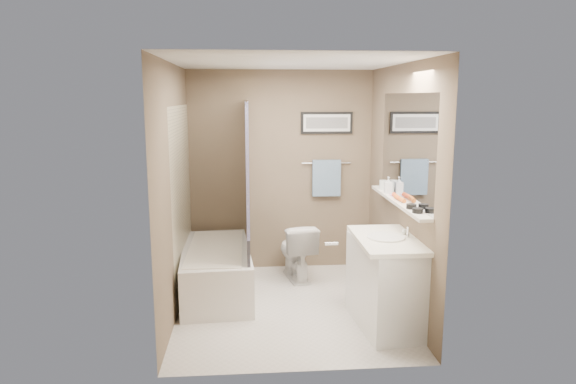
{
  "coord_description": "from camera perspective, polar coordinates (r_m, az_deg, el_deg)",
  "views": [
    {
      "loc": [
        -0.4,
        -4.87,
        2.09
      ],
      "look_at": [
        0.0,
        0.15,
        1.15
      ],
      "focal_mm": 32.0,
      "sensor_mm": 36.0,
      "label": 1
    }
  ],
  "objects": [
    {
      "name": "towel",
      "position": [
        6.21,
        4.29,
        1.56
      ],
      "size": [
        0.34,
        0.05,
        0.44
      ],
      "primitive_type": "cube",
      "color": "#90B5D1",
      "rests_on": "towel_bar"
    },
    {
      "name": "sink_basin",
      "position": [
        4.7,
        10.83,
        -4.93
      ],
      "size": [
        0.34,
        0.34,
        0.01
      ],
      "primitive_type": "cylinder",
      "color": "white",
      "rests_on": "countertop"
    },
    {
      "name": "countertop",
      "position": [
        4.71,
        10.93,
        -5.25
      ],
      "size": [
        0.54,
        0.96,
        0.04
      ],
      "primitive_type": "cube",
      "color": "white",
      "rests_on": "vanity"
    },
    {
      "name": "art_image",
      "position": [
        6.16,
        4.35,
        7.66
      ],
      "size": [
        0.5,
        0.0,
        0.13
      ],
      "primitive_type": "cube",
      "color": "#595959",
      "rests_on": "art_mat"
    },
    {
      "name": "tub_rim",
      "position": [
        5.54,
        -8.04,
        -6.22
      ],
      "size": [
        0.56,
        1.36,
        0.02
      ],
      "primitive_type": "cube",
      "color": "white",
      "rests_on": "bathtub"
    },
    {
      "name": "art_mat",
      "position": [
        6.17,
        4.34,
        7.66
      ],
      "size": [
        0.56,
        0.0,
        0.2
      ],
      "primitive_type": "cube",
      "color": "white",
      "rests_on": "art_frame"
    },
    {
      "name": "mirror",
      "position": [
        4.97,
        12.96,
        4.89
      ],
      "size": [
        0.02,
        1.6,
        1.0
      ],
      "primitive_type": "cube",
      "color": "silver",
      "rests_on": "wall_right"
    },
    {
      "name": "toilet",
      "position": [
        5.98,
        0.91,
        -6.53
      ],
      "size": [
        0.48,
        0.71,
        0.66
      ],
      "primitive_type": "imported",
      "rotation": [
        0.0,
        0.0,
        3.32
      ],
      "color": "white",
      "rests_on": "ground"
    },
    {
      "name": "wall_back",
      "position": [
        6.17,
        -0.8,
        2.28
      ],
      "size": [
        2.2,
        0.04,
        2.4
      ],
      "primitive_type": "cube",
      "color": "brown",
      "rests_on": "ground"
    },
    {
      "name": "curtain_upper",
      "position": [
        5.41,
        -4.53,
        3.22
      ],
      "size": [
        0.03,
        1.45,
        1.28
      ],
      "primitive_type": "cube",
      "color": "silver",
      "rests_on": "curtain_rod"
    },
    {
      "name": "wall_right",
      "position": [
        5.16,
        12.17,
        0.42
      ],
      "size": [
        0.04,
        2.5,
        2.4
      ],
      "primitive_type": "cube",
      "color": "brown",
      "rests_on": "ground"
    },
    {
      "name": "curtain_rod",
      "position": [
        5.37,
        -4.63,
        10.12
      ],
      "size": [
        0.02,
        1.55,
        0.02
      ],
      "primitive_type": "cylinder",
      "rotation": [
        1.57,
        0.0,
        0.0
      ],
      "color": "silver",
      "rests_on": "wall_left"
    },
    {
      "name": "hair_brush_back",
      "position": [
        5.07,
        11.96,
        -0.48
      ],
      "size": [
        0.05,
        0.22,
        0.04
      ],
      "primitive_type": "cylinder",
      "rotation": [
        1.57,
        0.0,
        -0.04
      ],
      "color": "#ED4C21",
      "rests_on": "shelf"
    },
    {
      "name": "pink_comb",
      "position": [
        5.2,
        11.53,
        -0.39
      ],
      "size": [
        0.03,
        0.16,
        0.01
      ],
      "primitive_type": "cube",
      "rotation": [
        0.0,
        0.0,
        0.03
      ],
      "color": "#CA7BA5",
      "rests_on": "shelf"
    },
    {
      "name": "door_handle",
      "position": [
        3.88,
        4.85,
        -5.74
      ],
      "size": [
        0.1,
        0.02,
        0.02
      ],
      "primitive_type": "cylinder",
      "rotation": [
        0.0,
        1.57,
        0.0
      ],
      "color": "silver",
      "rests_on": "door"
    },
    {
      "name": "glass_jar",
      "position": [
        5.54,
        10.53,
        0.78
      ],
      "size": [
        0.08,
        0.08,
        0.1
      ],
      "primitive_type": "cylinder",
      "color": "silver",
      "rests_on": "shelf"
    },
    {
      "name": "shelf",
      "position": [
        5.03,
        12.12,
        -1.01
      ],
      "size": [
        0.12,
        1.6,
        0.03
      ],
      "primitive_type": "cube",
      "color": "silver",
      "rests_on": "wall_right"
    },
    {
      "name": "soap_bottle",
      "position": [
        5.35,
        11.07,
        0.79
      ],
      "size": [
        0.08,
        0.08,
        0.17
      ],
      "primitive_type": "imported",
      "rotation": [
        0.0,
        0.0,
        -0.03
      ],
      "color": "#999999",
      "rests_on": "shelf"
    },
    {
      "name": "tile_surround",
      "position": [
        5.52,
        -11.68,
        -1.03
      ],
      "size": [
        0.02,
        1.55,
        2.0
      ],
      "primitive_type": "cube",
      "color": "#C1B592",
      "rests_on": "wall_left"
    },
    {
      "name": "wall_front",
      "position": [
        3.76,
        1.68,
        -3.08
      ],
      "size": [
        2.2,
        0.04,
        2.4
      ],
      "primitive_type": "cube",
      "color": "brown",
      "rests_on": "ground"
    },
    {
      "name": "ground",
      "position": [
        5.31,
        0.13,
        -12.6
      ],
      "size": [
        2.5,
        2.5,
        0.0
      ],
      "primitive_type": "plane",
      "color": "silver",
      "rests_on": "ground"
    },
    {
      "name": "wall_left",
      "position": [
        4.99,
        -12.31,
        0.07
      ],
      "size": [
        0.04,
        2.5,
        2.4
      ],
      "primitive_type": "cube",
      "color": "brown",
      "rests_on": "ground"
    },
    {
      "name": "candle_bowl_far",
      "position": [
        4.65,
        13.54,
        -1.57
      ],
      "size": [
        0.09,
        0.09,
        0.04
      ],
      "primitive_type": "cylinder",
      "color": "black",
      "rests_on": "shelf"
    },
    {
      "name": "faucet_knob",
      "position": [
        4.84,
        12.81,
        -4.28
      ],
      "size": [
        0.05,
        0.05,
        0.05
      ],
      "primitive_type": "sphere",
      "color": "silver",
      "rests_on": "countertop"
    },
    {
      "name": "door",
      "position": [
        3.9,
        9.78,
        -5.78
      ],
      "size": [
        0.8,
        0.02,
        2.0
      ],
      "primitive_type": "cube",
      "color": "silver",
      "rests_on": "wall_front"
    },
    {
      "name": "curtain_lower",
      "position": [
        5.57,
        -4.41,
        -5.17
      ],
      "size": [
        0.03,
        1.45,
        0.36
      ],
      "primitive_type": "cube",
      "color": "#243543",
      "rests_on": "curtain_rod"
    },
    {
      "name": "faucet_spout",
      "position": [
        4.74,
        13.18,
        -4.35
      ],
      "size": [
        0.02,
        0.02,
        0.1
      ],
      "primitive_type": "cylinder",
      "color": "silver",
      "rests_on": "countertop"
    },
    {
      "name": "candle_bowl_near",
      "position": [
        4.49,
        14.2,
        -2.01
      ],
      "size": [
        0.09,
        0.09,
        0.04
      ],
      "primitive_type": "cylinder",
      "color": "black",
      "rests_on": "shelf"
    },
    {
      "name": "art_frame",
      "position": [
        6.18,
        4.32,
        7.67
      ],
      "size": [
        0.62,
        0.02,
        0.26
      ],
      "primitive_type": "cube",
      "color": "black",
      "rests_on": "wall_back"
    },
    {
      "name": "towel_bar",
      "position": [
        6.2,
        4.29,
        3.23
      ],
      "size": [
        0.6,
        0.02,
        0.02
      ],
      "primitive_type": "cylinder",
      "rotation": [
        0.0,
        1.57,
        0.0
      ],
      "color": "silver",
      "rests_on": "wall_back"
    },
    {
      "name": "vanity",
      "position": [
        4.84,
        10.87,
        -10.04
      ],
      "size": [
        0.59,
        0.95,
        0.8
      ],
      "primitive_type": "cube",
      "rotation": [
        0.0,
        0.0,
        0.1
      ],
      "color": "white",
      "rests_on": "ground"
    },
    {
      "name": "bathtub",
      "position": [
        5.61,
        -7.97,
        -8.66
      ],
      "size": [
        0.8,
        1.54,
        0.5
      ],
      "primitive_type": "cube",
      "rotation": [
        0.0,
        0.0,
        0.07
      ],
      "color": "white",
      "rests_on": "ground"
    },
    {
      "name": "ceiling",
      "position": [
        4.89,
        0.14,
        13.98
      ],
      "size": [
        2.2,
        2.5,
        0.04
      ],
      "primitive_type": "cube",
      "color": "white",
      "rests_on": "wall_back"
    },
    {
      "name": "hair_brush_front",
      "position": [
        4.96,
        12.34,
        -0.73
      ],
      "size": [
        0.06,
        0.22,
        0.04
      ],
      "primitive_type": "cylinder",
      "rotation": [
        1.57,
        0.0,
        0.09
      ],
      "color": "orange",
      "rests_on": "shelf"
    }
  ]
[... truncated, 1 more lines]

